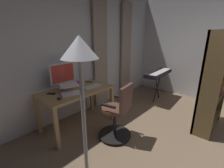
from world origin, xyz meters
TOP-DOWN VIEW (x-y plane):
  - ground_plane at (0.00, 0.00)m, footprint 6.97×6.97m
  - back_room_partition at (0.00, -2.68)m, footprint 4.81×0.10m
  - curtain_left_panel at (-1.30, -2.57)m, footprint 0.39×0.06m
  - curtain_right_panel at (-0.33, -2.57)m, footprint 0.40×0.06m
  - desk at (0.67, -2.17)m, footprint 1.30×0.71m
  - office_chair at (0.44, -1.37)m, footprint 0.56×0.56m
  - computer_monitor at (0.77, -2.41)m, footprint 0.48×0.18m
  - computer_keyboard at (0.38, -2.08)m, footprint 0.36×0.13m
  - laptop at (0.84, -2.10)m, footprint 0.40×0.41m
  - computer_mouse at (1.11, -1.99)m, footprint 0.06×0.10m
  - cell_phone_by_monitor at (1.08, -2.31)m, footprint 0.14×0.16m
  - cell_phone_face_up at (0.21, -2.37)m, footprint 0.12×0.16m
  - mug_tea at (0.49, -2.37)m, footprint 0.12×0.08m
  - bookshelf at (-0.97, -0.37)m, footprint 0.91×0.30m
  - piano_keyboard at (-1.50, -1.64)m, footprint 1.09×0.40m
  - floor_lamp at (1.59, -0.74)m, footprint 0.28×0.28m

SIDE VIEW (x-z plane):
  - ground_plane at x=0.00m, z-range 0.00..0.00m
  - office_chair at x=0.44m, z-range -0.03..0.94m
  - desk at x=0.67m, z-range 0.27..1.01m
  - piano_keyboard at x=-1.50m, z-range 0.33..1.13m
  - cell_phone_by_monitor at x=1.08m, z-range 0.74..0.75m
  - cell_phone_face_up at x=0.21m, z-range 0.74..0.75m
  - computer_keyboard at x=0.38m, z-range 0.74..0.76m
  - computer_mouse at x=1.11m, z-range 0.74..0.78m
  - mug_tea at x=0.49m, z-range 0.74..0.83m
  - laptop at x=0.84m, z-range 0.72..0.87m
  - bookshelf at x=-0.97m, z-range 0.00..1.80m
  - computer_monitor at x=0.77m, z-range 0.77..1.24m
  - curtain_left_panel at x=-1.30m, z-range 0.00..2.49m
  - curtain_right_panel at x=-0.33m, z-range 0.00..2.49m
  - floor_lamp at x=1.59m, z-range 0.44..2.14m
  - back_room_partition at x=0.00m, z-range 0.00..2.76m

